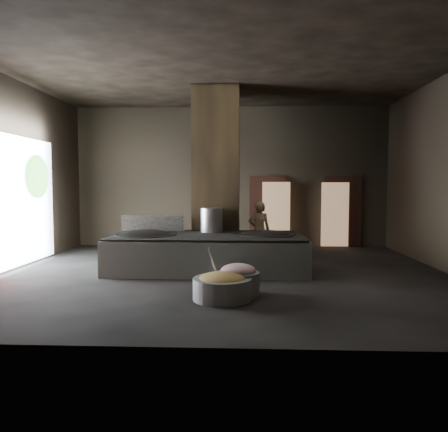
{
  "coord_description": "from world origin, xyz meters",
  "views": [
    {
      "loc": [
        0.44,
        -9.66,
        1.97
      ],
      "look_at": [
        -0.04,
        0.65,
        1.25
      ],
      "focal_mm": 35.0,
      "sensor_mm": 36.0,
      "label": 1
    }
  ],
  "objects_px": {
    "cook": "(259,231)",
    "veg_basin": "(222,289)",
    "wok_right": "(266,238)",
    "stock_pot": "(212,220)",
    "meat_basin": "(238,284)",
    "hearth_platform": "(208,253)",
    "wok_left": "(146,238)"
  },
  "relations": [
    {
      "from": "cook",
      "to": "veg_basin",
      "type": "bearing_deg",
      "value": 78.42
    },
    {
      "from": "wok_right",
      "to": "stock_pot",
      "type": "bearing_deg",
      "value": 158.96
    },
    {
      "from": "stock_pot",
      "to": "meat_basin",
      "type": "xyz_separation_m",
      "value": [
        0.7,
        -2.88,
        -0.92
      ]
    },
    {
      "from": "wok_right",
      "to": "veg_basin",
      "type": "bearing_deg",
      "value": -108.02
    },
    {
      "from": "hearth_platform",
      "to": "meat_basin",
      "type": "xyz_separation_m",
      "value": [
        0.75,
        -2.33,
        -0.18
      ]
    },
    {
      "from": "wok_right",
      "to": "veg_basin",
      "type": "xyz_separation_m",
      "value": [
        -0.88,
        -2.69,
        -0.56
      ]
    },
    {
      "from": "cook",
      "to": "meat_basin",
      "type": "height_order",
      "value": "cook"
    },
    {
      "from": "wok_left",
      "to": "cook",
      "type": "height_order",
      "value": "cook"
    },
    {
      "from": "cook",
      "to": "veg_basin",
      "type": "distance_m",
      "value": 4.28
    },
    {
      "from": "wok_right",
      "to": "cook",
      "type": "xyz_separation_m",
      "value": [
        -0.1,
        1.47,
        0.02
      ]
    },
    {
      "from": "hearth_platform",
      "to": "veg_basin",
      "type": "xyz_separation_m",
      "value": [
        0.47,
        -2.64,
        -0.2
      ]
    },
    {
      "from": "wok_right",
      "to": "hearth_platform",
      "type": "bearing_deg",
      "value": -177.88
    },
    {
      "from": "meat_basin",
      "to": "hearth_platform",
      "type": "bearing_deg",
      "value": 107.77
    },
    {
      "from": "veg_basin",
      "to": "wok_left",
      "type": "bearing_deg",
      "value": 126.6
    },
    {
      "from": "veg_basin",
      "to": "meat_basin",
      "type": "distance_m",
      "value": 0.42
    },
    {
      "from": "stock_pot",
      "to": "veg_basin",
      "type": "xyz_separation_m",
      "value": [
        0.42,
        -3.19,
        -0.94
      ]
    },
    {
      "from": "cook",
      "to": "meat_basin",
      "type": "xyz_separation_m",
      "value": [
        -0.51,
        -3.85,
        -0.56
      ]
    },
    {
      "from": "wok_left",
      "to": "veg_basin",
      "type": "distance_m",
      "value": 3.28
    },
    {
      "from": "hearth_platform",
      "to": "cook",
      "type": "height_order",
      "value": "cook"
    },
    {
      "from": "veg_basin",
      "to": "meat_basin",
      "type": "relative_size",
      "value": 1.34
    },
    {
      "from": "meat_basin",
      "to": "stock_pot",
      "type": "bearing_deg",
      "value": 103.6
    },
    {
      "from": "hearth_platform",
      "to": "wok_right",
      "type": "distance_m",
      "value": 1.4
    },
    {
      "from": "meat_basin",
      "to": "wok_left",
      "type": "bearing_deg",
      "value": 133.96
    },
    {
      "from": "hearth_platform",
      "to": "wok_right",
      "type": "height_order",
      "value": "wok_right"
    },
    {
      "from": "cook",
      "to": "meat_basin",
      "type": "bearing_deg",
      "value": 81.5
    },
    {
      "from": "veg_basin",
      "to": "stock_pot",
      "type": "bearing_deg",
      "value": 97.58
    },
    {
      "from": "wok_right",
      "to": "veg_basin",
      "type": "height_order",
      "value": "wok_right"
    },
    {
      "from": "meat_basin",
      "to": "cook",
      "type": "bearing_deg",
      "value": 82.49
    },
    {
      "from": "wok_left",
      "to": "veg_basin",
      "type": "height_order",
      "value": "wok_left"
    },
    {
      "from": "stock_pot",
      "to": "wok_left",
      "type": "bearing_deg",
      "value": -158.2
    },
    {
      "from": "cook",
      "to": "veg_basin",
      "type": "xyz_separation_m",
      "value": [
        -0.78,
        -4.16,
        -0.59
      ]
    },
    {
      "from": "stock_pot",
      "to": "meat_basin",
      "type": "relative_size",
      "value": 0.76
    }
  ]
}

